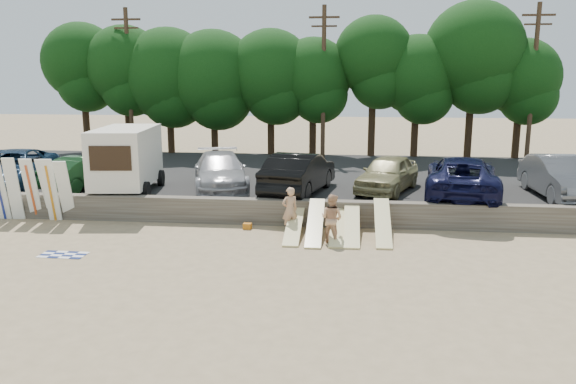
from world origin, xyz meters
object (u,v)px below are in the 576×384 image
at_px(box_trailer, 126,156).
at_px(cooler, 292,225).
at_px(car_5, 462,177).
at_px(car_4, 388,174).
at_px(car_6, 560,177).
at_px(beachgoer_a, 290,210).
at_px(beachgoer_b, 332,218).
at_px(car_0, 11,169).
at_px(car_1, 86,171).
at_px(car_3, 299,173).
at_px(car_2, 220,171).

bearing_deg(box_trailer, cooler, -26.57).
bearing_deg(box_trailer, car_5, -4.57).
bearing_deg(car_5, car_4, -6.45).
xyz_separation_m(car_6, beachgoer_a, (-10.87, -4.04, -0.71)).
distance_m(box_trailer, car_4, 11.41).
bearing_deg(cooler, beachgoer_a, -114.06).
relative_size(car_5, beachgoer_b, 3.58).
relative_size(car_6, beachgoer_a, 3.06).
bearing_deg(beachgoer_b, car_6, -122.09).
relative_size(car_0, car_6, 1.15).
height_order(car_1, car_5, car_5).
bearing_deg(car_3, car_5, -167.49).
xyz_separation_m(car_0, car_2, (9.52, 0.62, -0.03)).
bearing_deg(cooler, box_trailer, 138.32).
relative_size(car_0, beachgoer_b, 3.53).
distance_m(car_3, car_6, 10.88).
relative_size(car_5, cooler, 16.13).
relative_size(car_3, car_6, 1.03).
bearing_deg(car_3, beachgoer_a, 102.46).
height_order(car_2, beachgoer_a, car_2).
height_order(car_0, beachgoer_a, car_0).
height_order(car_5, beachgoer_a, car_5).
distance_m(car_1, beachgoer_a, 10.56).
bearing_deg(box_trailer, beachgoer_b, -31.87).
distance_m(car_2, beachgoer_a, 5.57).
bearing_deg(car_5, car_2, 6.48).
bearing_deg(box_trailer, car_4, 0.25).
bearing_deg(beachgoer_a, box_trailer, -52.18).
bearing_deg(box_trailer, beachgoer_a, -29.81).
height_order(car_0, beachgoer_b, car_0).
distance_m(car_6, cooler, 11.51).
bearing_deg(car_4, car_5, 5.00).
bearing_deg(car_5, cooler, 34.69).
xyz_separation_m(car_1, car_2, (6.17, 0.19, 0.09)).
height_order(car_1, cooler, car_1).
xyz_separation_m(box_trailer, car_5, (14.31, 0.52, -0.72)).
xyz_separation_m(car_3, beachgoer_b, (1.58, -4.77, -0.73)).
xyz_separation_m(car_4, cooler, (-3.80, -4.08, -1.33)).
bearing_deg(car_3, box_trailer, 16.33).
bearing_deg(beachgoer_b, car_0, 11.44).
bearing_deg(cooler, beachgoer_b, -66.62).
bearing_deg(car_4, car_1, -157.03).
distance_m(car_6, beachgoer_a, 11.62).
bearing_deg(beachgoer_a, car_0, -44.46).
bearing_deg(car_6, cooler, -163.88).
relative_size(box_trailer, car_2, 0.83).
bearing_deg(beachgoer_b, car_5, -108.57).
xyz_separation_m(car_2, car_4, (7.39, 0.34, -0.02)).
distance_m(beachgoer_a, beachgoer_b, 1.90).
relative_size(car_3, cooler, 14.23).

